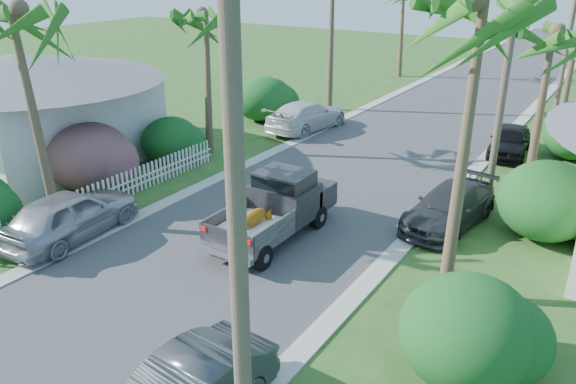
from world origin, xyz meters
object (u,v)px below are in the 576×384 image
Objects in this scene: utility_pole_c at (570,33)px; palm_r_b at (554,32)px; palm_l_a at (16,10)px; palm_l_b at (204,14)px; utility_pole_b at (505,77)px; parked_car_rm at (449,207)px; parked_car_ln at (70,215)px; palm_r_a at (482,2)px; parked_car_rf at (510,141)px; utility_pole_a at (238,260)px; parked_car_lf at (306,116)px; house_left at (26,112)px; pickup_truck at (279,205)px.

palm_r_b is at bearing -85.60° from utility_pole_c.
palm_l_a is 9.05m from palm_l_b.
palm_r_b is 0.80× the size of utility_pole_b.
parked_car_ln reaches higher than parked_car_rm.
palm_r_a is at bearing -88.18° from utility_pole_c.
parked_car_rm is at bearing -91.93° from utility_pole_c.
utility_pole_a is (0.60, -20.97, 3.92)m from parked_car_rf.
palm_l_a is 0.91× the size of utility_pole_a.
utility_pole_c is (10.48, 25.22, 3.80)m from parked_car_ln.
house_left is (-8.06, -10.54, 1.37)m from parked_car_lf.
utility_pole_a is 15.00m from utility_pole_b.
parked_car_rm is 0.50× the size of utility_pole_a.
palm_l_a is 15.64m from utility_pole_b.
parked_car_lf is 22.53m from utility_pole_a.
utility_pole_c is at bearing -117.11° from parked_car_ln.
parked_car_rf is at bearing -125.94° from parked_car_ln.
house_left is 1.00× the size of utility_pole_b.
parked_car_rm is 0.50× the size of utility_pole_c.
palm_l_b is at bearing 93.81° from palm_l_a.
palm_l_a is (-11.20, -15.97, 6.26)m from parked_car_rf.
pickup_truck is 1.09× the size of parked_car_ln.
palm_l_a reaches higher than parked_car_rf.
parked_car_ln is at bearing -135.86° from parked_car_rm.
parked_car_rm is at bearing -95.43° from parked_car_rf.
utility_pole_a is at bearing -25.82° from house_left.
parked_car_rf is 7.17m from utility_pole_b.
palm_l_b is 0.82× the size of house_left.
utility_pole_c reaches higher than house_left.
palm_l_b is (-7.34, 5.37, 5.14)m from pickup_truck.
pickup_truck reaches higher than parked_car_ln.
palm_l_a reaches higher than pickup_truck.
palm_r_a reaches higher than parked_car_rm.
palm_r_a is at bearing -84.29° from utility_pole_b.
pickup_truck is 0.57× the size of house_left.
utility_pole_b is (18.60, 6.00, 2.48)m from house_left.
parked_car_rf is 14.68m from palm_r_a.
house_left is at bearing 149.53° from palm_l_a.
pickup_truck is at bearing -128.44° from utility_pole_b.
utility_pole_a reaches higher than parked_car_rf.
house_left is 20.81m from utility_pole_a.
utility_pole_a is (-1.00, -17.00, -1.35)m from palm_r_b.
parked_car_lf is (-9.94, 7.36, 0.10)m from parked_car_rm.
palm_l_b is (-1.86, -5.54, 5.39)m from parked_car_lf.
utility_pole_c is at bearing 48.47° from house_left.
parked_car_lf is at bearing -135.22° from utility_pole_c.
parked_car_rm is 0.50× the size of house_left.
palm_l_a is 0.94× the size of palm_r_a.
parked_car_lf is 0.63× the size of palm_l_a.
parked_car_ln is at bearing -112.56° from utility_pole_c.
utility_pole_c is at bearing 91.82° from palm_r_a.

